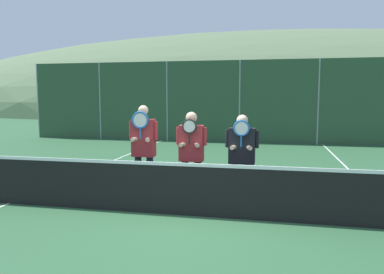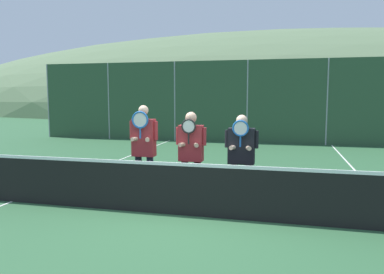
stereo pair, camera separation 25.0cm
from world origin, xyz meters
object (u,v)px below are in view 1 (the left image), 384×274
Objects in this scene: player_center_right at (242,153)px; car_center at (315,119)px; player_leftmost at (144,146)px; player_center_left at (191,151)px; car_far_left at (123,117)px; car_left_of_center at (212,119)px.

player_center_right is 12.14m from car_center.
player_leftmost is 1.07× the size of player_center_left.
car_far_left is 0.97× the size of car_center.
car_center is at bearing 77.92° from player_center_right.
player_center_right is (1.86, 0.06, -0.08)m from player_leftmost.
car_left_of_center is 0.92× the size of car_center.
player_center_left is 1.03× the size of player_center_right.
player_leftmost reaches higher than car_far_left.
player_center_right is at bearing -78.41° from car_left_of_center.
player_center_left reaches higher than car_far_left.
player_center_right is at bearing 1.78° from player_leftmost.
car_left_of_center is 4.97m from car_center.
player_center_left is 0.93m from player_center_right.
player_center_left is at bearing 0.50° from player_leftmost.
player_center_right is at bearing -102.08° from car_center.
player_center_right is 0.39× the size of car_far_left.
player_center_right and car_left_of_center have the same top height.
car_left_of_center is at bearing -5.00° from car_far_left.
car_far_left is (-5.49, 12.36, -0.21)m from player_leftmost.
player_center_right is at bearing -59.16° from car_far_left.
car_center is (3.47, 11.92, -0.10)m from player_center_left.
car_center reaches higher than car_left_of_center.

